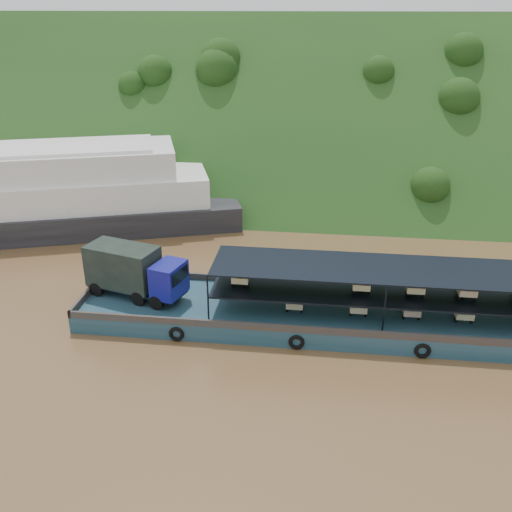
# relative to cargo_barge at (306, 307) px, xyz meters

# --- Properties ---
(ground) EXTENTS (160.00, 160.00, 0.00)m
(ground) POSITION_rel_cargo_barge_xyz_m (-2.00, 0.87, -1.22)
(ground) COLOR brown
(ground) RESTS_ON ground
(hillside) EXTENTS (140.00, 39.60, 39.60)m
(hillside) POSITION_rel_cargo_barge_xyz_m (-2.00, 36.87, -1.22)
(hillside) COLOR #173C15
(hillside) RESTS_ON ground
(cargo_barge) EXTENTS (35.11, 7.18, 4.91)m
(cargo_barge) POSITION_rel_cargo_barge_xyz_m (0.00, 0.00, 0.00)
(cargo_barge) COLOR #153B4A
(cargo_barge) RESTS_ON ground
(passenger_ferry) EXTENTS (41.74, 22.45, 8.22)m
(passenger_ferry) POSITION_rel_cargo_barge_xyz_m (-27.81, 14.96, 2.35)
(passenger_ferry) COLOR black
(passenger_ferry) RESTS_ON ground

